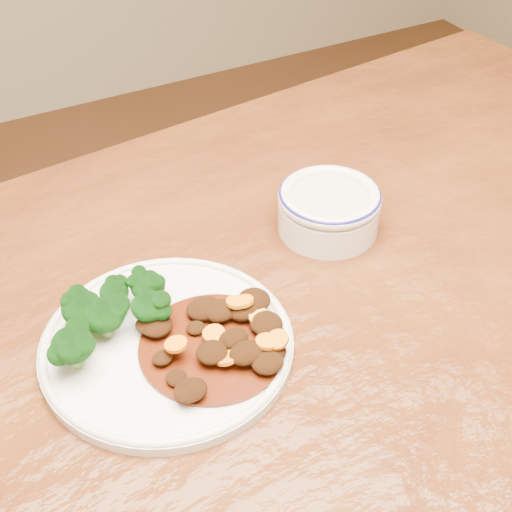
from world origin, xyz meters
name	(u,v)px	position (x,y,z in m)	size (l,w,h in m)	color
dining_table	(293,380)	(0.00, 0.00, 0.67)	(1.59, 1.06, 0.75)	#613111
dinner_plate	(167,343)	(-0.13, 0.04, 0.76)	(0.26, 0.26, 0.02)	white
broccoli_florets	(107,312)	(-0.18, 0.08, 0.79)	(0.14, 0.09, 0.05)	#799A4F
mince_stew	(220,335)	(-0.08, 0.01, 0.77)	(0.16, 0.15, 0.03)	#4C1A08
dip_bowl	(329,208)	(0.12, 0.13, 0.78)	(0.13, 0.13, 0.06)	white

